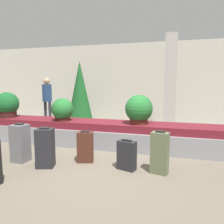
% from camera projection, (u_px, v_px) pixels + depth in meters
% --- Properties ---
extents(ground_plane, '(18.00, 18.00, 0.00)m').
position_uv_depth(ground_plane, '(94.00, 164.00, 4.25)').
color(ground_plane, '#6B6051').
extents(back_wall, '(18.00, 0.06, 3.20)m').
position_uv_depth(back_wall, '(138.00, 82.00, 9.08)').
color(back_wall, beige).
rests_on(back_wall, ground_plane).
extents(carousel, '(8.69, 0.95, 0.61)m').
position_uv_depth(carousel, '(112.00, 134.00, 5.45)').
color(carousel, gray).
rests_on(carousel, ground_plane).
extents(pillar, '(0.39, 0.39, 3.20)m').
position_uv_depth(pillar, '(170.00, 82.00, 7.41)').
color(pillar, beige).
rests_on(pillar, ground_plane).
extents(suitcase_0, '(0.37, 0.26, 0.56)m').
position_uv_depth(suitcase_0, '(127.00, 155.00, 3.94)').
color(suitcase_0, '#232328').
rests_on(suitcase_0, ground_plane).
extents(suitcase_1, '(0.32, 0.24, 0.76)m').
position_uv_depth(suitcase_1, '(160.00, 153.00, 3.77)').
color(suitcase_1, '#5B6647').
rests_on(suitcase_1, ground_plane).
extents(suitcase_2, '(0.32, 0.30, 0.77)m').
position_uv_depth(suitcase_2, '(20.00, 143.00, 4.36)').
color(suitcase_2, slate).
rests_on(suitcase_2, ground_plane).
extents(suitcase_4, '(0.38, 0.35, 0.76)m').
position_uv_depth(suitcase_4, '(45.00, 148.00, 4.06)').
color(suitcase_4, '#232328').
rests_on(suitcase_4, ground_plane).
extents(suitcase_5, '(0.36, 0.27, 0.63)m').
position_uv_depth(suitcase_5, '(85.00, 147.00, 4.33)').
color(suitcase_5, '#472319').
rests_on(suitcase_5, ground_plane).
extents(potted_plant_0, '(0.65, 0.65, 0.69)m').
position_uv_depth(potted_plant_0, '(139.00, 110.00, 5.13)').
color(potted_plant_0, '#4C2319').
rests_on(potted_plant_0, carousel).
extents(potted_plant_1, '(0.64, 0.64, 0.71)m').
position_uv_depth(potted_plant_1, '(7.00, 105.00, 6.14)').
color(potted_plant_1, '#381914').
rests_on(potted_plant_1, carousel).
extents(potted_plant_2, '(0.56, 0.56, 0.58)m').
position_uv_depth(potted_plant_2, '(62.00, 110.00, 5.57)').
color(potted_plant_2, '#381914').
rests_on(potted_plant_2, carousel).
extents(traveler_0, '(0.31, 0.36, 1.77)m').
position_uv_depth(traveler_0, '(47.00, 96.00, 8.54)').
color(traveler_0, '#282833').
rests_on(traveler_0, ground_plane).
extents(decorated_tree, '(0.95, 0.95, 2.40)m').
position_uv_depth(decorated_tree, '(80.00, 90.00, 8.44)').
color(decorated_tree, '#4C331E').
rests_on(decorated_tree, ground_plane).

